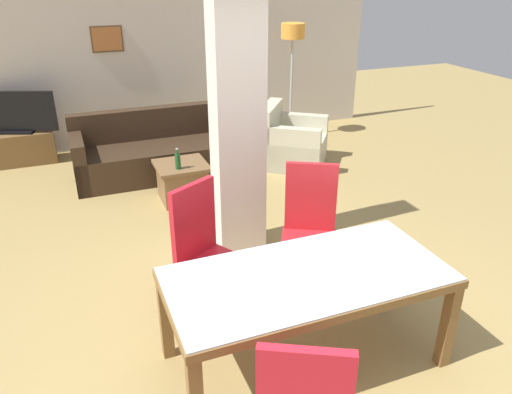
{
  "coord_description": "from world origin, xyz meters",
  "views": [
    {
      "loc": [
        -1.33,
        -2.43,
        2.57
      ],
      "look_at": [
        0.0,
        0.92,
        0.88
      ],
      "focal_mm": 35.0,
      "sensor_mm": 36.0,
      "label": 1
    }
  ],
  "objects": [
    {
      "name": "ground_plane",
      "position": [
        0.0,
        0.0,
        0.0
      ],
      "size": [
        18.0,
        18.0,
        0.0
      ],
      "primitive_type": "plane",
      "color": "#A0874E"
    },
    {
      "name": "back_wall",
      "position": [
        -0.0,
        5.22,
        1.35
      ],
      "size": [
        7.2,
        0.09,
        2.7
      ],
      "color": "beige",
      "rests_on": "ground_plane"
    },
    {
      "name": "divider_pillar",
      "position": [
        0.12,
        1.68,
        1.35
      ],
      "size": [
        0.46,
        0.29,
        2.7
      ],
      "color": "beige",
      "rests_on": "ground_plane"
    },
    {
      "name": "dining_table",
      "position": [
        0.0,
        0.0,
        0.59
      ],
      "size": [
        1.88,
        0.89,
        0.73
      ],
      "color": "brown",
      "rests_on": "ground_plane"
    },
    {
      "name": "dining_chair_far_right",
      "position": [
        0.47,
        0.87,
        0.57
      ],
      "size": [
        0.62,
        0.62,
        1.08
      ],
      "rotation": [
        0.0,
        0.0,
        2.65
      ],
      "color": "red",
      "rests_on": "ground_plane"
    },
    {
      "name": "dining_chair_far_left",
      "position": [
        -0.47,
        0.82,
        0.57
      ],
      "size": [
        0.63,
        0.63,
        1.08
      ],
      "rotation": [
        0.0,
        0.0,
        -2.62
      ],
      "color": "red",
      "rests_on": "ground_plane"
    },
    {
      "name": "sofa",
      "position": [
        -0.27,
        3.86,
        0.29
      ],
      "size": [
        2.1,
        0.85,
        0.83
      ],
      "rotation": [
        0.0,
        0.0,
        3.14
      ],
      "color": "#372619",
      "rests_on": "ground_plane"
    },
    {
      "name": "armchair",
      "position": [
        1.54,
        3.52,
        0.29
      ],
      "size": [
        1.17,
        1.17,
        0.83
      ],
      "rotation": [
        0.0,
        0.0,
        4.08
      ],
      "color": "beige",
      "rests_on": "ground_plane"
    },
    {
      "name": "coffee_table",
      "position": [
        -0.14,
        2.94,
        0.23
      ],
      "size": [
        0.59,
        0.57,
        0.45
      ],
      "color": "brown",
      "rests_on": "ground_plane"
    },
    {
      "name": "bottle",
      "position": [
        -0.21,
        2.8,
        0.55
      ],
      "size": [
        0.06,
        0.06,
        0.25
      ],
      "color": "#194C23",
      "rests_on": "coffee_table"
    },
    {
      "name": "tv_stand",
      "position": [
        -1.97,
        4.94,
        0.22
      ],
      "size": [
        0.91,
        0.4,
        0.45
      ],
      "color": "brown",
      "rests_on": "ground_plane"
    },
    {
      "name": "tv_screen",
      "position": [
        -1.97,
        4.94,
        0.73
      ],
      "size": [
        1.09,
        0.45,
        0.58
      ],
      "rotation": [
        0.0,
        0.0,
        2.78
      ],
      "color": "black",
      "rests_on": "tv_stand"
    },
    {
      "name": "floor_lamp",
      "position": [
        2.04,
        4.59,
        1.5
      ],
      "size": [
        0.35,
        0.35,
        1.77
      ],
      "color": "#B7B7BC",
      "rests_on": "ground_plane"
    }
  ]
}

